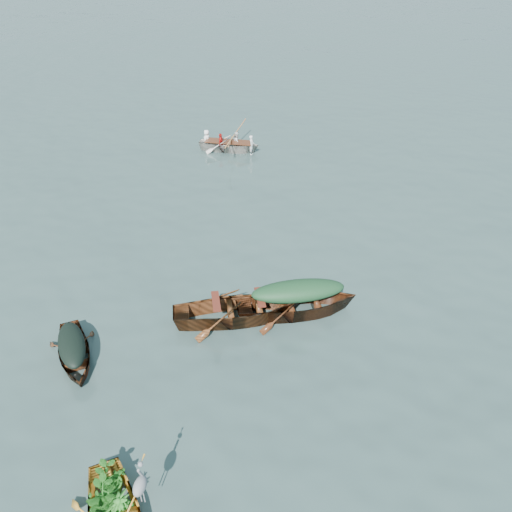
{
  "coord_description": "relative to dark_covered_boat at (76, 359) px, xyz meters",
  "views": [
    {
      "loc": [
        2.5,
        -8.51,
        9.05
      ],
      "look_at": [
        0.3,
        3.85,
        0.5
      ],
      "focal_mm": 35.0,
      "sensor_mm": 36.0,
      "label": 1
    }
  ],
  "objects": [
    {
      "name": "dark_covered_boat",
      "position": [
        0.0,
        0.0,
        0.0
      ],
      "size": [
        2.62,
        3.18,
        0.72
      ],
      "primitive_type": "imported",
      "rotation": [
        0.0,
        0.0,
        0.58
      ],
      "color": "#543213",
      "rests_on": "ground"
    },
    {
      "name": "green_tarp_boat",
      "position": [
        5.21,
        2.66,
        0.0
      ],
      "size": [
        4.84,
        2.88,
        1.1
      ],
      "primitive_type": "imported",
      "rotation": [
        0.0,
        0.0,
        1.91
      ],
      "color": "#552A13",
      "rests_on": "ground"
    },
    {
      "name": "heron",
      "position": [
        3.15,
        -3.46,
        0.9
      ],
      "size": [
        0.45,
        0.49,
        0.92
      ],
      "primitive_type": null,
      "rotation": [
        0.0,
        0.0,
        0.58
      ],
      "color": "gray",
      "rests_on": "yellow_dinghy"
    },
    {
      "name": "ground",
      "position": [
        3.43,
        0.68,
        0.0
      ],
      "size": [
        140.0,
        140.0,
        0.0
      ],
      "primitive_type": "plane",
      "color": "#364B48",
      "rests_on": "ground"
    },
    {
      "name": "rowed_boat",
      "position": [
        0.84,
        13.63,
        0.0
      ],
      "size": [
        3.98,
        1.24,
        0.93
      ],
      "primitive_type": "imported",
      "rotation": [
        0.0,
        0.0,
        1.56
      ],
      "color": "beige",
      "rests_on": "ground"
    },
    {
      "name": "rowers",
      "position": [
        0.84,
        13.63,
        0.84
      ],
      "size": [
        2.79,
        1.11,
        0.76
      ],
      "primitive_type": "imported",
      "rotation": [
        0.0,
        0.0,
        1.56
      ],
      "color": "silver",
      "rests_on": "rowed_boat"
    },
    {
      "name": "green_tarp_cover",
      "position": [
        5.21,
        2.66,
        0.81
      ],
      "size": [
        2.66,
        1.58,
        0.52
      ],
      "primitive_type": "ellipsoid",
      "rotation": [
        0.0,
        0.0,
        1.91
      ],
      "color": "#193F26",
      "rests_on": "green_tarp_boat"
    },
    {
      "name": "dinghy_weeds",
      "position": [
        2.43,
        -3.33,
        0.74
      ],
      "size": [
        1.08,
        1.14,
        0.6
      ],
      "primitive_type": "imported",
      "rotation": [
        0.0,
        0.0,
        0.58
      ],
      "color": "#1F5F18",
      "rests_on": "yellow_dinghy"
    },
    {
      "name": "thwart_benches",
      "position": [
        3.68,
        2.13,
        0.6
      ],
      "size": [
        2.57,
        1.62,
        0.04
      ],
      "primitive_type": null,
      "rotation": [
        0.0,
        0.0,
        1.89
      ],
      "color": "#511D13",
      "rests_on": "open_wooden_boat"
    },
    {
      "name": "open_wooden_boat",
      "position": [
        3.68,
        2.13,
        0.0
      ],
      "size": [
        5.05,
        2.96,
        1.15
      ],
      "primitive_type": "imported",
      "rotation": [
        0.0,
        0.0,
        1.89
      ],
      "color": "brown",
      "rests_on": "ground"
    },
    {
      "name": "dark_tarp_cover",
      "position": [
        0.0,
        0.0,
        0.56
      ],
      "size": [
        1.44,
        1.75,
        0.4
      ],
      "primitive_type": "ellipsoid",
      "rotation": [
        0.0,
        0.0,
        0.58
      ],
      "color": "black",
      "rests_on": "dark_covered_boat"
    },
    {
      "name": "oars",
      "position": [
        0.84,
        13.63,
        0.49
      ],
      "size": [
        0.64,
        2.61,
        0.06
      ],
      "primitive_type": null,
      "rotation": [
        0.0,
        0.0,
        1.56
      ],
      "color": "#9D663B",
      "rests_on": "rowed_boat"
    }
  ]
}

